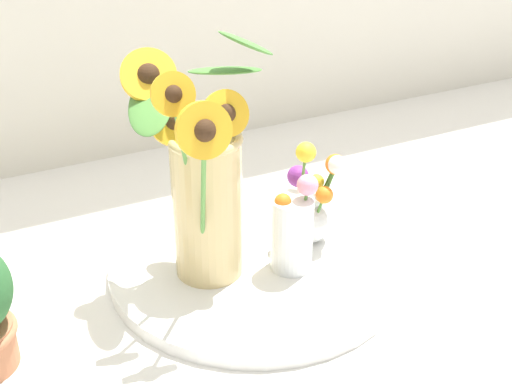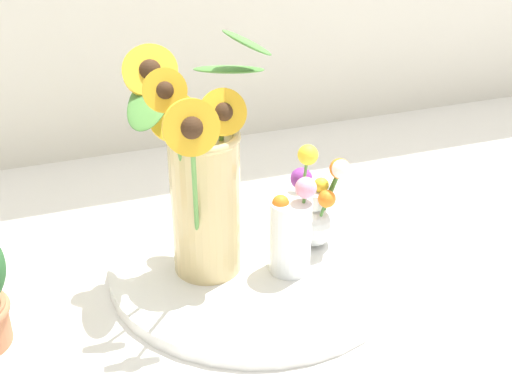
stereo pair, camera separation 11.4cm
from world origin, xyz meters
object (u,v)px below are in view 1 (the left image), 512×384
Objects in this scene: serving_tray at (256,263)px; vase_small_center at (293,226)px; vase_bulb_right at (313,208)px; mason_jar_sunflowers at (204,186)px.

vase_small_center reaches higher than serving_tray.
serving_tray is at bearing 134.29° from vase_small_center.
vase_small_center is 1.21× the size of vase_bulb_right.
vase_bulb_right is (0.07, 0.05, -0.01)m from vase_small_center.
vase_small_center reaches higher than vase_bulb_right.
mason_jar_sunflowers is at bearing 159.45° from vase_small_center.
vase_small_center is 0.09m from vase_bulb_right.
vase_bulb_right is at bearing 0.97° from mason_jar_sunflowers.
vase_bulb_right is (0.11, 0.01, 0.08)m from serving_tray.
vase_bulb_right is at bearing 3.70° from serving_tray.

